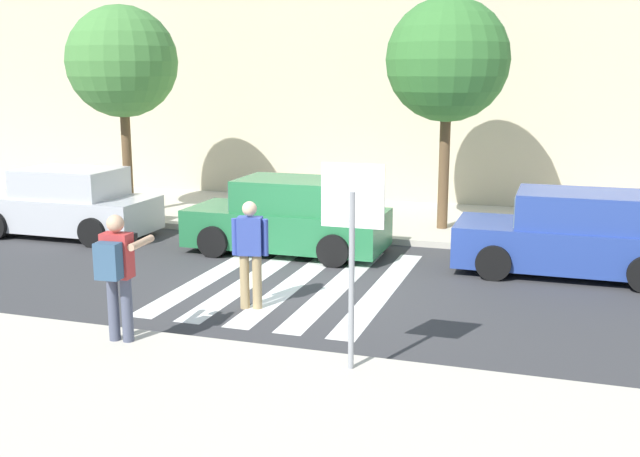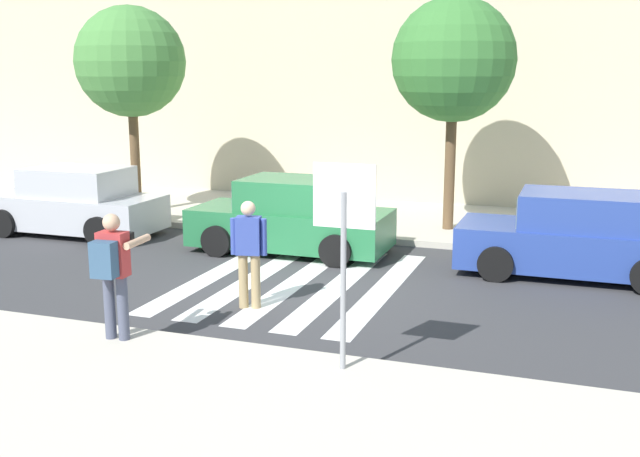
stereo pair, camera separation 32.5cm
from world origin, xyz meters
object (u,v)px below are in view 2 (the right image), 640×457
Objects in this scene: photographer_with_backpack at (113,266)px; parked_car_silver at (75,203)px; pedestrian_crossing at (249,248)px; parked_car_blue at (575,237)px; stop_sign at (344,221)px; street_tree_center at (454,61)px; street_tree_west at (130,62)px; parked_car_green at (292,218)px.

parked_car_silver is at bearing 130.93° from photographer_with_backpack.
parked_car_blue is at bearing 37.75° from pedestrian_crossing.
street_tree_center is at bearing 91.62° from stop_sign.
street_tree_west reaches higher than photographer_with_backpack.
photographer_with_backpack is 1.00× the size of pedestrian_crossing.
parked_car_blue is at bearing 46.13° from photographer_with_backpack.
pedestrian_crossing is 0.33× the size of street_tree_west.
street_tree_west reaches higher than pedestrian_crossing.
street_tree_center is at bearing 72.81° from pedestrian_crossing.
stop_sign is 6.75m from parked_car_green.
parked_car_silver is 5.38m from parked_car_green.
parked_car_blue is 0.79× the size of street_tree_center.
street_tree_center reaches higher than street_tree_west.
street_tree_west is 7.91m from street_tree_center.
stop_sign reaches higher than pedestrian_crossing.
street_tree_center is (2.95, 8.76, 2.76)m from photographer_with_backpack.
parked_car_green is (-3.00, 5.92, -1.24)m from stop_sign.
parked_car_silver is at bearing -96.68° from street_tree_west.
street_tree_center is at bearing 45.25° from parked_car_green.
parked_car_green is at bearing -22.83° from street_tree_west.
street_tree_west is (-5.13, 2.16, 3.18)m from parked_car_green.
photographer_with_backpack is at bearing -49.07° from parked_car_silver.
stop_sign is 11.62m from street_tree_west.
street_tree_west reaches higher than parked_car_green.
photographer_with_backpack is 9.65m from street_tree_center.
pedestrian_crossing is at bearing 67.45° from photographer_with_backpack.
photographer_with_backpack is at bearing -133.87° from parked_car_blue.
photographer_with_backpack is at bearing -112.55° from pedestrian_crossing.
pedestrian_crossing reaches higher than parked_car_blue.
pedestrian_crossing is 3.81m from parked_car_green.
pedestrian_crossing reaches higher than parked_car_green.
street_tree_center is at bearing 18.85° from parked_car_silver.
photographer_with_backpack is 9.91m from street_tree_west.
parked_car_blue is (10.94, 0.00, 0.00)m from parked_car_silver.
parked_car_green is (0.20, 5.98, -0.44)m from photographer_with_backpack.
pedestrian_crossing is 6.10m from parked_car_blue.
street_tree_center reaches higher than parked_car_silver.
street_tree_west is at bearing 157.17° from parked_car_green.
stop_sign is 0.61× the size of parked_car_green.
stop_sign is 0.49× the size of street_tree_center.
parked_car_blue is (5.56, -0.00, 0.00)m from parked_car_green.
parked_car_green is at bearing 0.00° from parked_car_silver.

